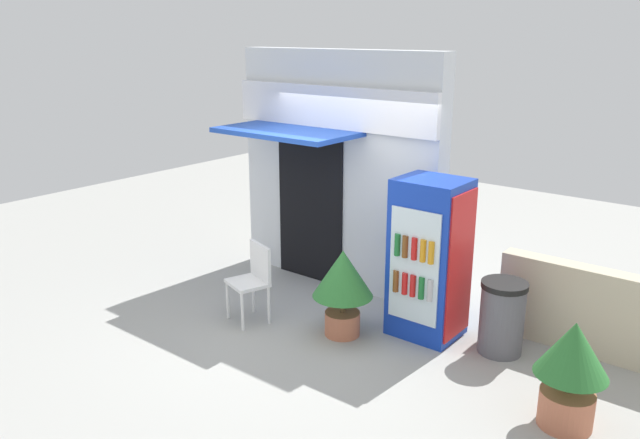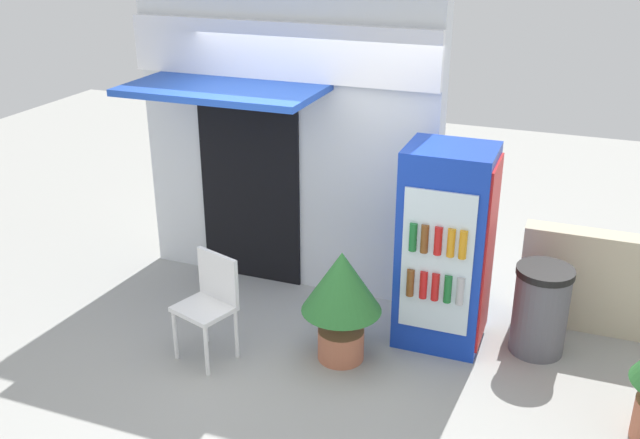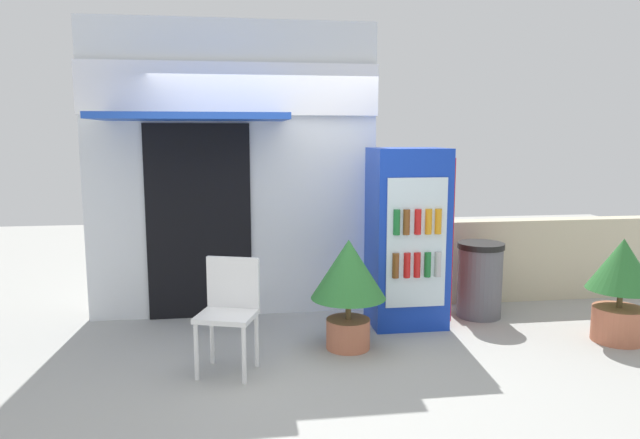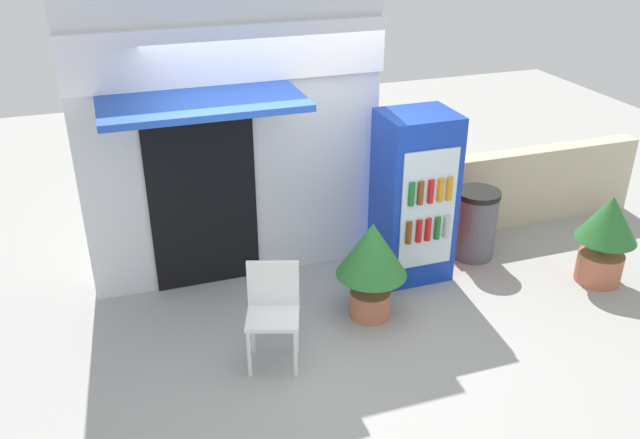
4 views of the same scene
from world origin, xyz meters
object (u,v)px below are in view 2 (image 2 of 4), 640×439
Objects in this scene: drink_cooler at (446,248)px; potted_plant_near_shop at (342,291)px; trash_bin at (540,310)px; plastic_chair at (211,298)px.

potted_plant_near_shop is at bearing -139.78° from drink_cooler.
drink_cooler is 2.25× the size of trash_bin.
plastic_chair is 0.92× the size of potted_plant_near_shop.
plastic_chair is at bearing -151.87° from drink_cooler.
drink_cooler is 1.94× the size of plastic_chair.
drink_cooler is at bearing -172.63° from trash_bin.
potted_plant_near_shop reaches higher than plastic_chair.
drink_cooler is 2.03m from plastic_chair.
trash_bin is at bearing 24.84° from potted_plant_near_shop.
drink_cooler is 0.97m from trash_bin.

